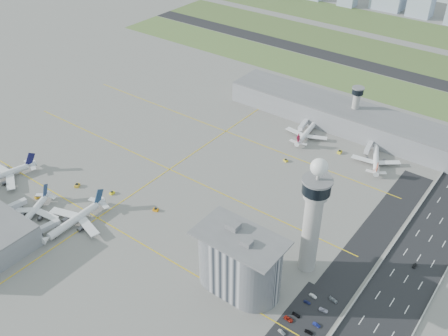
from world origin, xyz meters
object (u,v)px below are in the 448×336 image
Objects in this scene: airplane_far_a at (307,130)px; car_lot_9 at (316,325)px; car_lot_11 at (333,300)px; tug_1 at (77,185)px; airplane_near_a at (1,172)px; car_lot_1 at (282,332)px; tug_0 at (37,197)px; car_lot_4 at (307,302)px; airplane_near_b at (31,210)px; jet_bridge_near_1 at (3,213)px; secondary_tower at (356,104)px; tug_5 at (340,152)px; jet_bridge_far_1 at (371,144)px; jet_bridge_far_0 at (306,122)px; tug_3 at (156,210)px; control_tower at (313,213)px; car_lot_8 at (309,332)px; jet_bridge_near_2 at (36,235)px; admin_building at (239,262)px; airplane_far_b at (377,156)px; airplane_near_c at (73,217)px; car_hw_1 at (415,266)px; car_lot_3 at (296,315)px; tug_4 at (286,160)px; car_lot_2 at (289,319)px; car_lot_10 at (323,310)px; tug_2 at (112,193)px; car_lot_5 at (313,296)px.

car_lot_9 is at bearing -156.95° from airplane_far_a.
tug_1 is at bearing 103.28° from car_lot_11.
airplane_near_a is 11.83× the size of tug_1.
tug_0 is at bearing 101.88° from car_lot_1.
car_lot_4 is at bearing 112.86° from airplane_near_a.
airplane_near_b is 2.71× the size of jet_bridge_near_1.
secondary_tower is 220.90m from tug_0.
jet_bridge_far_1 is at bearing 51.98° from tug_5.
airplane_near_b reaches higher than jet_bridge_far_0.
tug_0 is 0.94× the size of tug_3.
control_tower is 195.31m from airplane_near_a.
secondary_tower is at bearing 17.21° from car_lot_8.
control_tower is 54.85m from car_lot_1.
car_lot_4 is at bearing -72.05° from tug_5.
jet_bridge_near_2 is (30.00, 0.00, 0.00)m from jet_bridge_near_1.
admin_building is 12.39× the size of car_lot_4.
admin_building is 139.52m from airplane_far_b.
car_lot_9 is (175.68, 18.60, -0.25)m from tug_0.
car_lot_1 is 0.82× the size of car_lot_11.
jet_bridge_near_1 is 168.33m from car_lot_1.
airplane_near_a is 0.96× the size of airplane_near_c.
car_hw_1 is at bearing 115.91° from airplane_near_c.
car_lot_3 is (128.75, 20.37, -5.58)m from airplane_near_c.
tug_3 is 0.88× the size of tug_5.
tug_4 is at bearing 40.85° from car_lot_9.
car_lot_10 is at bearing -31.83° from car_lot_2.
secondary_tower is at bearing 130.13° from airplane_near_b.
control_tower is 2.02× the size of secondary_tower.
tug_5 is at bearing -42.66° from tug_3.
airplane_far_a reaches higher than car_lot_8.
tug_2 is at bearing 89.78° from car_lot_1.
jet_bridge_near_2 reaches higher than tug_4.
jet_bridge_far_1 reaches higher than tug_1.
tug_0 reaches higher than car_lot_9.
airplane_far_b is at bearing 7.50° from car_lot_4.
airplane_near_b is at bearing -157.09° from control_tower.
tug_4 is at bearing 40.05° from car_lot_5.
airplane_near_b reaches higher than tug_0.
secondary_tower is at bearing -11.47° from jet_bridge_near_2.
car_lot_11 is (40.80, 18.47, -14.67)m from admin_building.
airplane_near_b is (-121.53, -29.81, -10.00)m from admin_building.
tug_5 is at bearing 56.83° from tug_0.
tug_1 is at bearing 161.43° from airplane_near_b.
jet_bridge_near_2 is 3.57× the size of car_lot_3.
tug_3 is (64.62, 55.39, -1.96)m from jet_bridge_near_1.
tug_4 is 113.62m from car_lot_5.
jet_bridge_near_2 reaches higher than car_hw_1.
tug_1 is 1.25× the size of tug_2.
jet_bridge_near_2 is at bearing -159.62° from admin_building.
car_lot_5 is at bearing -71.00° from secondary_tower.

